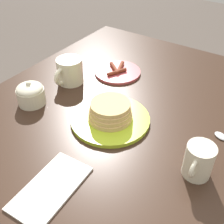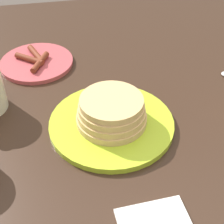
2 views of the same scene
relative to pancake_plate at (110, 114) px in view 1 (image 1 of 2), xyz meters
The scene contains 7 objects.
dining_table 0.16m from the pancake_plate, 40.93° to the left, with size 1.35×0.99×0.77m.
pancake_plate is the anchor object (origin of this frame).
side_plate_bacon 0.29m from the pancake_plate, 151.44° to the right, with size 0.18×0.18×0.02m.
coffee_mug 0.27m from the pancake_plate, 112.28° to the right, with size 0.13×0.09×0.09m.
creamer_pitcher 0.30m from the pancake_plate, 80.08° to the left, with size 0.11×0.07×0.10m.
sugar_bowl 0.27m from the pancake_plate, 75.50° to the right, with size 0.09×0.09×0.08m.
napkin 0.29m from the pancake_plate, ahead, with size 0.20×0.12×0.01m.
Camera 1 is at (0.49, 0.33, 1.32)m, focal length 45.00 mm.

